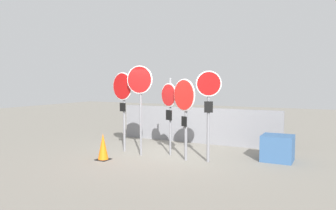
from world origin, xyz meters
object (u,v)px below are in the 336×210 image
(storage_crate, at_px, (278,148))
(stop_sign_0, at_px, (123,94))
(stop_sign_4, at_px, (209,99))
(stop_sign_1, at_px, (140,88))
(stop_sign_3, at_px, (184,103))
(traffic_cone_0, at_px, (103,147))
(stop_sign_2, at_px, (169,102))

(storage_crate, bearing_deg, stop_sign_0, -167.96)
(stop_sign_0, bearing_deg, stop_sign_4, 12.01)
(stop_sign_1, relative_size, stop_sign_4, 1.07)
(stop_sign_1, height_order, stop_sign_3, stop_sign_1)
(stop_sign_1, bearing_deg, stop_sign_3, -3.99)
(traffic_cone_0, bearing_deg, stop_sign_0, 96.27)
(stop_sign_4, height_order, storage_crate, stop_sign_4)
(stop_sign_2, bearing_deg, traffic_cone_0, -110.16)
(traffic_cone_0, bearing_deg, stop_sign_4, 22.09)
(stop_sign_1, relative_size, stop_sign_3, 1.17)
(stop_sign_4, bearing_deg, stop_sign_2, 146.14)
(stop_sign_3, bearing_deg, stop_sign_4, 37.75)
(stop_sign_2, xyz_separation_m, storage_crate, (2.93, 0.74, -1.22))
(stop_sign_2, height_order, storage_crate, stop_sign_2)
(stop_sign_1, distance_m, stop_sign_4, 2.06)
(stop_sign_3, bearing_deg, stop_sign_0, -158.76)
(stop_sign_0, relative_size, storage_crate, 2.99)
(stop_sign_1, bearing_deg, storage_crate, 12.37)
(stop_sign_0, height_order, storage_crate, stop_sign_0)
(stop_sign_3, relative_size, storage_crate, 2.74)
(stop_sign_0, relative_size, traffic_cone_0, 3.32)
(stop_sign_0, bearing_deg, stop_sign_3, 8.20)
(traffic_cone_0, bearing_deg, stop_sign_3, 25.15)
(traffic_cone_0, xyz_separation_m, storage_crate, (4.28, 2.07, -0.01))
(stop_sign_4, height_order, traffic_cone_0, stop_sign_4)
(stop_sign_4, relative_size, traffic_cone_0, 3.33)
(stop_sign_0, xyz_separation_m, stop_sign_2, (1.48, 0.20, -0.20))
(stop_sign_1, distance_m, storage_crate, 4.16)
(stop_sign_1, bearing_deg, traffic_cone_0, -129.12)
(stop_sign_1, bearing_deg, stop_sign_4, -0.67)
(storage_crate, bearing_deg, stop_sign_2, -165.90)
(stop_sign_1, xyz_separation_m, stop_sign_3, (1.40, 0.03, -0.39))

